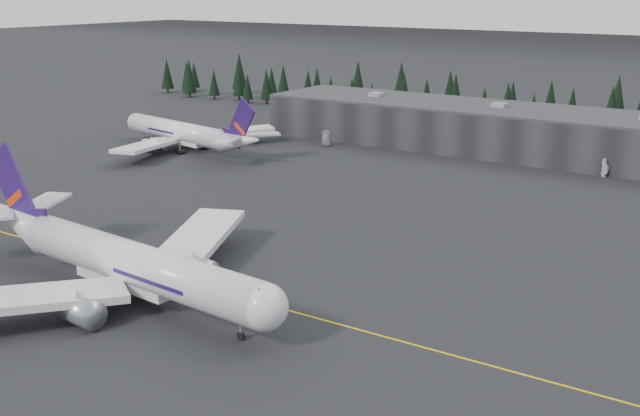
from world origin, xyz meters
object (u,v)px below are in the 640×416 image
Objects in this scene: jet_parked at (189,134)px; gse_vehicle_b at (605,174)px; gse_vehicle_a at (326,144)px; terminal at (532,133)px; jet_main at (115,258)px.

jet_parked reaches higher than gse_vehicle_b.
gse_vehicle_a is at bearing -124.77° from jet_parked.
gse_vehicle_a is at bearing -87.80° from gse_vehicle_b.
gse_vehicle_b is at bearing -21.86° from gse_vehicle_a.
gse_vehicle_a is 78.94m from gse_vehicle_b.
terminal reaches higher than gse_vehicle_a.
jet_parked is (-66.00, 87.00, -0.79)m from jet_main.
gse_vehicle_a is 1.01× the size of gse_vehicle_b.
gse_vehicle_b is (41.02, 120.61, -4.96)m from jet_main.
jet_main reaches higher than jet_parked.
jet_parked is 12.51× the size of gse_vehicle_a.
gse_vehicle_a is at bearing -158.28° from terminal.
gse_vehicle_a is (28.30, 27.80, -4.31)m from jet_parked.
terminal is 29.65m from gse_vehicle_b.
gse_vehicle_b is at bearing -32.83° from terminal.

